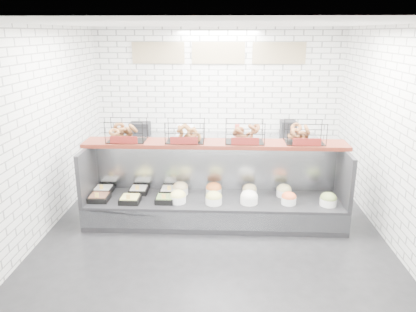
{
  "coord_description": "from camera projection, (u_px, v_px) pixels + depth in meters",
  "views": [
    {
      "loc": [
        0.16,
        -5.57,
        2.9
      ],
      "look_at": [
        -0.1,
        0.45,
        1.05
      ],
      "focal_mm": 35.0,
      "sensor_mm": 36.0,
      "label": 1
    }
  ],
  "objects": [
    {
      "name": "room_shell",
      "position": [
        215.0,
        90.0,
        6.15
      ],
      "size": [
        5.02,
        5.51,
        3.01
      ],
      "color": "white",
      "rests_on": "ground"
    },
    {
      "name": "display_case",
      "position": [
        214.0,
        201.0,
        6.41
      ],
      "size": [
        4.0,
        0.9,
        1.2
      ],
      "color": "black",
      "rests_on": "ground"
    },
    {
      "name": "bagel_shelf",
      "position": [
        215.0,
        135.0,
        6.27
      ],
      "size": [
        4.1,
        0.5,
        0.4
      ],
      "color": "#47170F",
      "rests_on": "display_case"
    },
    {
      "name": "prep_counter",
      "position": [
        217.0,
        155.0,
        8.36
      ],
      "size": [
        4.0,
        0.6,
        1.2
      ],
      "color": "#93969B",
      "rests_on": "ground"
    },
    {
      "name": "ground",
      "position": [
        213.0,
        230.0,
        6.18
      ],
      "size": [
        5.5,
        5.5,
        0.0
      ],
      "primitive_type": "plane",
      "color": "black",
      "rests_on": "ground"
    }
  ]
}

